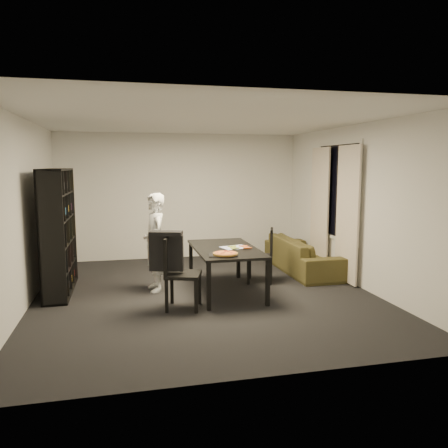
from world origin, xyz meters
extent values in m
cube|color=black|center=(0.00, 0.00, 0.00)|extent=(5.00, 5.50, 0.01)
cube|color=white|center=(0.00, 0.00, 2.60)|extent=(5.00, 5.50, 0.01)
cube|color=white|center=(0.00, 2.75, 1.30)|extent=(5.00, 0.01, 2.60)
cube|color=white|center=(0.00, -2.75, 1.30)|extent=(5.00, 0.01, 2.60)
cube|color=white|center=(-2.50, 0.00, 1.30)|extent=(0.01, 5.50, 2.60)
cube|color=white|center=(2.50, 0.00, 1.30)|extent=(0.01, 5.50, 2.60)
cube|color=black|center=(2.48, 0.60, 1.50)|extent=(0.02, 1.40, 1.60)
cube|color=white|center=(2.48, 0.60, 1.50)|extent=(0.03, 1.52, 1.72)
cube|color=beige|center=(2.40, 0.08, 1.15)|extent=(0.03, 0.70, 2.25)
cube|color=beige|center=(2.40, 1.12, 1.15)|extent=(0.03, 0.70, 2.25)
cube|color=black|center=(-2.16, 0.60, 0.95)|extent=(0.35, 1.50, 1.90)
cube|color=black|center=(0.33, 0.01, 0.68)|extent=(0.93, 1.67, 0.04)
cube|color=black|center=(-0.09, -0.78, 0.33)|extent=(0.06, 0.06, 0.66)
cube|color=black|center=(0.75, -0.78, 0.33)|extent=(0.06, 0.06, 0.66)
cube|color=black|center=(-0.09, 0.80, 0.33)|extent=(0.06, 0.06, 0.66)
cube|color=black|center=(0.75, 0.80, 0.33)|extent=(0.06, 0.06, 0.66)
cube|color=black|center=(-0.41, -0.61, 0.47)|extent=(0.57, 0.57, 0.04)
cube|color=black|center=(-0.61, -0.55, 0.74)|extent=(0.17, 0.45, 0.49)
cube|color=black|center=(-0.61, -0.55, 0.96)|extent=(0.16, 0.43, 0.05)
cube|color=black|center=(-0.28, -0.85, 0.22)|extent=(0.04, 0.04, 0.45)
cube|color=black|center=(-0.16, -0.48, 0.22)|extent=(0.04, 0.04, 0.45)
cube|color=black|center=(-0.65, -0.74, 0.22)|extent=(0.04, 0.04, 0.45)
cube|color=black|center=(-0.54, -0.36, 0.22)|extent=(0.04, 0.04, 0.45)
cube|color=black|center=(1.03, 0.46, 0.43)|extent=(0.54, 0.54, 0.04)
cube|color=black|center=(1.20, 0.39, 0.68)|extent=(0.18, 0.41, 0.45)
cube|color=black|center=(1.20, 0.39, 0.88)|extent=(0.17, 0.39, 0.05)
cube|color=black|center=(0.92, 0.69, 0.21)|extent=(0.04, 0.04, 0.41)
cube|color=black|center=(0.79, 0.35, 0.21)|extent=(0.04, 0.04, 0.41)
cube|color=black|center=(1.26, 0.56, 0.21)|extent=(0.04, 0.04, 0.41)
cube|color=black|center=(1.13, 0.22, 0.21)|extent=(0.04, 0.04, 0.41)
cube|color=black|center=(-0.63, -0.54, 0.77)|extent=(0.47, 0.22, 0.49)
cube|color=black|center=(-0.63, -0.54, 1.04)|extent=(0.47, 0.31, 0.05)
imported|color=white|center=(-0.72, 0.35, 0.76)|extent=(0.45, 0.61, 1.53)
cube|color=black|center=(0.17, -0.50, 0.70)|extent=(0.45, 0.38, 0.01)
cylinder|color=olive|center=(0.20, -0.55, 0.72)|extent=(0.35, 0.35, 0.02)
cylinder|color=gold|center=(0.20, -0.55, 0.73)|extent=(0.31, 0.31, 0.01)
cube|color=white|center=(0.47, -0.01, 0.70)|extent=(0.47, 0.40, 0.01)
imported|color=#3A3817|center=(2.05, 1.01, 0.30)|extent=(0.82, 2.09, 0.61)
camera|label=1|loc=(-1.18, -6.38, 1.95)|focal=35.00mm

